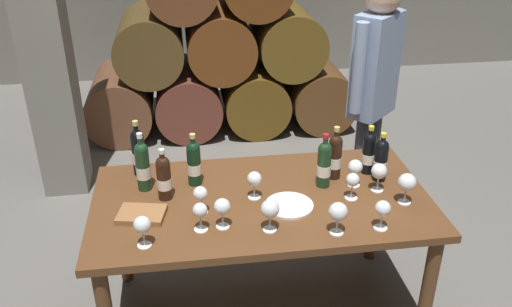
# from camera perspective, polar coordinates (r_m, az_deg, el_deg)

# --- Properties ---
(barrel_stack) EXTENTS (2.49, 0.90, 1.69)m
(barrel_stack) POSITION_cam_1_polar(r_m,az_deg,el_deg) (5.13, -3.89, 10.50)
(barrel_stack) COLOR brown
(barrel_stack) RESTS_ON ground_plane
(stone_pillar) EXTENTS (0.32, 0.32, 2.60)m
(stone_pillar) POSITION_cam_1_polar(r_m,az_deg,el_deg) (4.11, -21.76, 12.67)
(stone_pillar) COLOR slate
(stone_pillar) RESTS_ON ground_plane
(dining_table) EXTENTS (1.70, 0.90, 0.76)m
(dining_table) POSITION_cam_1_polar(r_m,az_deg,el_deg) (2.79, 0.59, -6.28)
(dining_table) COLOR brown
(dining_table) RESTS_ON ground_plane
(wine_bottle_0) EXTENTS (0.07, 0.07, 0.28)m
(wine_bottle_0) POSITION_cam_1_polar(r_m,az_deg,el_deg) (2.98, 11.81, 0.12)
(wine_bottle_0) COLOR black
(wine_bottle_0) RESTS_ON dining_table
(wine_bottle_1) EXTENTS (0.07, 0.07, 0.30)m
(wine_bottle_1) POSITION_cam_1_polar(r_m,az_deg,el_deg) (2.89, 8.32, -0.26)
(wine_bottle_1) COLOR black
(wine_bottle_1) RESTS_ON dining_table
(wine_bottle_2) EXTENTS (0.07, 0.07, 0.30)m
(wine_bottle_2) POSITION_cam_1_polar(r_m,az_deg,el_deg) (2.81, 7.19, -1.08)
(wine_bottle_2) COLOR #19381E
(wine_bottle_2) RESTS_ON dining_table
(wine_bottle_3) EXTENTS (0.07, 0.07, 0.29)m
(wine_bottle_3) POSITION_cam_1_polar(r_m,az_deg,el_deg) (2.82, -6.56, -0.96)
(wine_bottle_3) COLOR black
(wine_bottle_3) RESTS_ON dining_table
(wine_bottle_4) EXTENTS (0.07, 0.07, 0.27)m
(wine_bottle_4) POSITION_cam_1_polar(r_m,az_deg,el_deg) (2.92, 13.03, -0.63)
(wine_bottle_4) COLOR black
(wine_bottle_4) RESTS_ON dining_table
(wine_bottle_5) EXTENTS (0.07, 0.07, 0.31)m
(wine_bottle_5) POSITION_cam_1_polar(r_m,az_deg,el_deg) (2.96, -12.29, 0.21)
(wine_bottle_5) COLOR black
(wine_bottle_5) RESTS_ON dining_table
(wine_bottle_6) EXTENTS (0.07, 0.07, 0.28)m
(wine_bottle_6) POSITION_cam_1_polar(r_m,az_deg,el_deg) (2.72, -9.69, -2.47)
(wine_bottle_6) COLOR black
(wine_bottle_6) RESTS_ON dining_table
(wine_bottle_7) EXTENTS (0.07, 0.07, 0.32)m
(wine_bottle_7) POSITION_cam_1_polar(r_m,az_deg,el_deg) (2.81, -11.85, -1.26)
(wine_bottle_7) COLOR #19381E
(wine_bottle_7) RESTS_ON dining_table
(wine_glass_0) EXTENTS (0.09, 0.09, 0.16)m
(wine_glass_0) POSITION_cam_1_polar(r_m,az_deg,el_deg) (2.74, 15.63, -3.01)
(wine_glass_0) COLOR white
(wine_glass_0) RESTS_ON dining_table
(wine_glass_1) EXTENTS (0.09, 0.09, 0.16)m
(wine_glass_1) POSITION_cam_1_polar(r_m,az_deg,el_deg) (2.46, 8.66, -6.15)
(wine_glass_1) COLOR white
(wine_glass_1) RESTS_ON dining_table
(wine_glass_2) EXTENTS (0.07, 0.07, 0.14)m
(wine_glass_2) POSITION_cam_1_polar(r_m,az_deg,el_deg) (2.47, -5.92, -6.10)
(wine_glass_2) COLOR white
(wine_glass_2) RESTS_ON dining_table
(wine_glass_3) EXTENTS (0.09, 0.09, 0.16)m
(wine_glass_3) POSITION_cam_1_polar(r_m,az_deg,el_deg) (2.45, 1.49, -5.93)
(wine_glass_3) COLOR white
(wine_glass_3) RESTS_ON dining_table
(wine_glass_4) EXTENTS (0.07, 0.07, 0.14)m
(wine_glass_4) POSITION_cam_1_polar(r_m,az_deg,el_deg) (2.59, -5.88, -4.34)
(wine_glass_4) COLOR white
(wine_glass_4) RESTS_ON dining_table
(wine_glass_5) EXTENTS (0.08, 0.08, 0.15)m
(wine_glass_5) POSITION_cam_1_polar(r_m,az_deg,el_deg) (2.84, 10.42, -1.49)
(wine_glass_5) COLOR white
(wine_glass_5) RESTS_ON dining_table
(wine_glass_6) EXTENTS (0.07, 0.07, 0.15)m
(wine_glass_6) POSITION_cam_1_polar(r_m,az_deg,el_deg) (2.69, -0.18, -2.78)
(wine_glass_6) COLOR white
(wine_glass_6) RESTS_ON dining_table
(wine_glass_7) EXTENTS (0.07, 0.07, 0.14)m
(wine_glass_7) POSITION_cam_1_polar(r_m,az_deg,el_deg) (2.73, 10.16, -2.87)
(wine_glass_7) COLOR white
(wine_glass_7) RESTS_ON dining_table
(wine_glass_8) EXTENTS (0.08, 0.08, 0.15)m
(wine_glass_8) POSITION_cam_1_polar(r_m,az_deg,el_deg) (2.48, -3.58, -5.71)
(wine_glass_8) COLOR white
(wine_glass_8) RESTS_ON dining_table
(wine_glass_9) EXTENTS (0.07, 0.07, 0.15)m
(wine_glass_9) POSITION_cam_1_polar(r_m,az_deg,el_deg) (2.53, 13.22, -5.76)
(wine_glass_9) COLOR white
(wine_glass_9) RESTS_ON dining_table
(wine_glass_10) EXTENTS (0.08, 0.08, 0.15)m
(wine_glass_10) POSITION_cam_1_polar(r_m,az_deg,el_deg) (2.40, -11.90, -7.45)
(wine_glass_10) COLOR white
(wine_glass_10) RESTS_ON dining_table
(wine_glass_11) EXTENTS (0.08, 0.08, 0.15)m
(wine_glass_11) POSITION_cam_1_polar(r_m,az_deg,el_deg) (2.82, 12.85, -1.90)
(wine_glass_11) COLOR white
(wine_glass_11) RESTS_ON dining_table
(tasting_notebook) EXTENTS (0.25, 0.20, 0.03)m
(tasting_notebook) POSITION_cam_1_polar(r_m,az_deg,el_deg) (2.65, -11.96, -6.31)
(tasting_notebook) COLOR #936038
(tasting_notebook) RESTS_ON dining_table
(serving_plate) EXTENTS (0.24, 0.24, 0.01)m
(serving_plate) POSITION_cam_1_polar(r_m,az_deg,el_deg) (2.67, 3.51, -5.49)
(serving_plate) COLOR white
(serving_plate) RESTS_ON dining_table
(sommelier_presenting) EXTENTS (0.39, 0.36, 1.72)m
(sommelier_presenting) POSITION_cam_1_polar(r_m,az_deg,el_deg) (3.47, 12.28, 7.03)
(sommelier_presenting) COLOR #383842
(sommelier_presenting) RESTS_ON ground_plane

